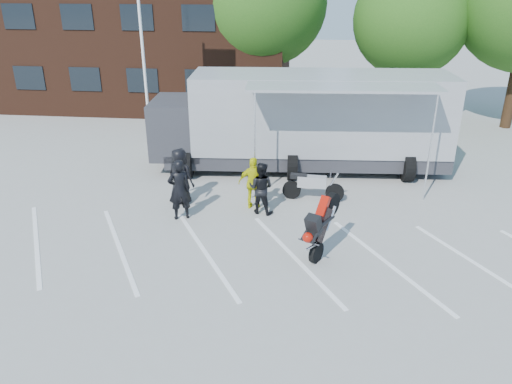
% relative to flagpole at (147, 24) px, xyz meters
% --- Properties ---
extents(ground, '(100.00, 100.00, 0.00)m').
position_rel_flagpole_xyz_m(ground, '(6.24, -10.00, -5.05)').
color(ground, gray).
rests_on(ground, ground).
extents(parking_bay_lines, '(18.09, 13.33, 0.01)m').
position_rel_flagpole_xyz_m(parking_bay_lines, '(6.24, -9.00, -5.05)').
color(parking_bay_lines, white).
rests_on(parking_bay_lines, ground).
extents(office_building, '(18.00, 8.00, 7.00)m').
position_rel_flagpole_xyz_m(office_building, '(-3.76, 8.00, -1.55)').
color(office_building, '#3F2014').
rests_on(office_building, ground).
extents(flagpole, '(1.61, 0.12, 8.00)m').
position_rel_flagpole_xyz_m(flagpole, '(0.00, 0.00, 0.00)').
color(flagpole, white).
rests_on(flagpole, ground).
extents(tree_left, '(6.12, 6.12, 8.64)m').
position_rel_flagpole_xyz_m(tree_left, '(4.24, 6.00, 0.51)').
color(tree_left, '#382314').
rests_on(tree_left, ground).
extents(tree_mid, '(5.44, 5.44, 7.68)m').
position_rel_flagpole_xyz_m(tree_mid, '(11.24, 5.00, -0.11)').
color(tree_mid, '#382314').
rests_on(tree_mid, ground).
extents(transporter_truck, '(11.74, 6.24, 3.63)m').
position_rel_flagpole_xyz_m(transporter_truck, '(6.58, -2.32, -5.05)').
color(transporter_truck, '#92969A').
rests_on(transporter_truck, ground).
extents(parked_motorcycle, '(2.11, 0.82, 1.09)m').
position_rel_flagpole_xyz_m(parked_motorcycle, '(6.90, -5.23, -5.05)').
color(parked_motorcycle, silver).
rests_on(parked_motorcycle, ground).
extents(stunt_bike_rider, '(1.44, 1.77, 1.89)m').
position_rel_flagpole_xyz_m(stunt_bike_rider, '(7.30, -8.61, -5.05)').
color(stunt_bike_rider, black).
rests_on(stunt_bike_rider, ground).
extents(spectator_leather_a, '(1.05, 0.87, 1.85)m').
position_rel_flagpole_xyz_m(spectator_leather_a, '(2.62, -5.91, -4.13)').
color(spectator_leather_a, black).
rests_on(spectator_leather_a, ground).
extents(spectator_leather_b, '(0.82, 0.70, 1.91)m').
position_rel_flagpole_xyz_m(spectator_leather_b, '(2.89, -7.04, -4.10)').
color(spectator_leather_b, black).
rests_on(spectator_leather_b, ground).
extents(spectator_leather_c, '(0.93, 0.80, 1.65)m').
position_rel_flagpole_xyz_m(spectator_leather_c, '(5.28, -6.36, -4.23)').
color(spectator_leather_c, black).
rests_on(spectator_leather_c, ground).
extents(spectator_hivis, '(1.02, 0.49, 1.70)m').
position_rel_flagpole_xyz_m(spectator_hivis, '(5.03, -6.05, -4.20)').
color(spectator_hivis, '#D4D70B').
rests_on(spectator_hivis, ground).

